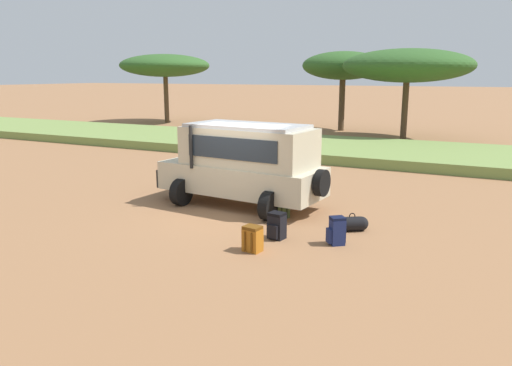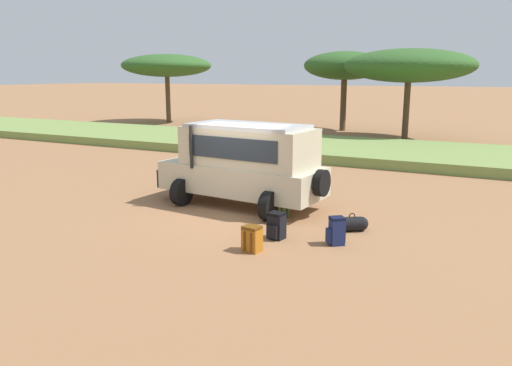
{
  "view_description": "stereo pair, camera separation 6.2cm",
  "coord_description": "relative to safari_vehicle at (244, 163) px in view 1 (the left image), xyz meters",
  "views": [
    {
      "loc": [
        6.66,
        -11.85,
        3.85
      ],
      "look_at": [
        0.85,
        -0.2,
        1.0
      ],
      "focal_mm": 35.0,
      "sensor_mm": 36.0,
      "label": 1
    },
    {
      "loc": [
        6.71,
        -11.83,
        3.85
      ],
      "look_at": [
        0.85,
        -0.2,
        1.0
      ],
      "focal_mm": 35.0,
      "sensor_mm": 36.0,
      "label": 2
    }
  ],
  "objects": [
    {
      "name": "backpack_beside_front_wheel",
      "position": [
        3.53,
        -2.17,
        -0.97
      ],
      "size": [
        0.47,
        0.44,
        0.66
      ],
      "color": "navy",
      "rests_on": "ground_plane"
    },
    {
      "name": "acacia_tree_far_left",
      "position": [
        -17.77,
        20.28,
        3.21
      ],
      "size": [
        6.93,
        7.26,
        5.4
      ],
      "color": "brown",
      "rests_on": "ground_plane"
    },
    {
      "name": "duffel_bag_low_black_case",
      "position": [
        3.57,
        -1.0,
        -1.11
      ],
      "size": [
        0.76,
        0.62,
        0.46
      ],
      "color": "black",
      "rests_on": "ground_plane"
    },
    {
      "name": "acacia_tree_centre_back",
      "position": [
        1.35,
        17.92,
        3.03
      ],
      "size": [
        7.55,
        7.41,
        5.31
      ],
      "color": "brown",
      "rests_on": "ground_plane"
    },
    {
      "name": "backpack_outermost",
      "position": [
        2.01,
        -3.42,
        -1.01
      ],
      "size": [
        0.43,
        0.44,
        0.58
      ],
      "color": "#B26619",
      "rests_on": "ground_plane"
    },
    {
      "name": "backpack_near_rear_wheel",
      "position": [
        2.12,
        -2.4,
        -0.98
      ],
      "size": [
        0.42,
        0.45,
        0.64
      ],
      "color": "black",
      "rests_on": "ground_plane"
    },
    {
      "name": "grass_bank",
      "position": [
        0.09,
        11.0,
        -1.07
      ],
      "size": [
        120.0,
        7.0,
        0.44
      ],
      "color": "olive",
      "rests_on": "ground_plane"
    },
    {
      "name": "acacia_tree_left_mid",
      "position": [
        -3.44,
        20.98,
        3.09
      ],
      "size": [
        5.59,
        5.14,
        5.37
      ],
      "color": "brown",
      "rests_on": "ground_plane"
    },
    {
      "name": "ground_plane",
      "position": [
        0.09,
        -0.94,
        -1.29
      ],
      "size": [
        320.0,
        320.0,
        0.0
      ],
      "primitive_type": "plane",
      "color": "#936642"
    },
    {
      "name": "backpack_cluster_center",
      "position": [
        1.5,
        -0.66,
        -0.98
      ],
      "size": [
        0.49,
        0.49,
        0.64
      ],
      "color": "#42562D",
      "rests_on": "ground_plane"
    },
    {
      "name": "safari_vehicle",
      "position": [
        0.0,
        0.0,
        0.0
      ],
      "size": [
        5.43,
        3.02,
        2.44
      ],
      "color": "beige",
      "rests_on": "ground_plane"
    }
  ]
}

